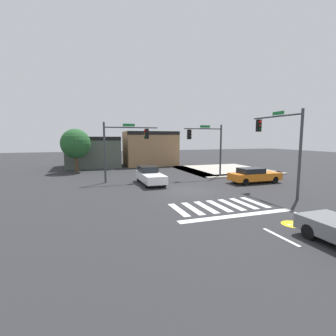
{
  "coord_description": "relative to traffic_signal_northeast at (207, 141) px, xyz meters",
  "views": [
    {
      "loc": [
        -7.62,
        -17.38,
        4.11
      ],
      "look_at": [
        -1.19,
        1.58,
        1.65
      ],
      "focal_mm": 26.57,
      "sensor_mm": 36.0,
      "label": 1
    }
  ],
  "objects": [
    {
      "name": "traffic_signal_northeast",
      "position": [
        0.0,
        0.0,
        0.0
      ],
      "size": [
        4.17,
        0.32,
        5.41
      ],
      "rotation": [
        0.0,
        0.0,
        3.14
      ],
      "color": "#383A3D",
      "rests_on": "ground_plane"
    },
    {
      "name": "car_orange",
      "position": [
        2.74,
        -3.98,
        -3.01
      ],
      "size": [
        4.66,
        1.79,
        1.38
      ],
      "color": "orange",
      "rests_on": "ground_plane"
    },
    {
      "name": "traffic_signal_southeast",
      "position": [
        1.45,
        -8.34,
        0.44
      ],
      "size": [
        0.32,
        4.82,
        5.96
      ],
      "rotation": [
        0.0,
        0.0,
        1.57
      ],
      "color": "#383A3D",
      "rests_on": "ground_plane"
    },
    {
      "name": "car_white",
      "position": [
        -6.31,
        -1.3,
        -2.96
      ],
      "size": [
        1.72,
        4.64,
        1.49
      ],
      "rotation": [
        0.0,
        0.0,
        -1.57
      ],
      "color": "white",
      "rests_on": "ground_plane"
    },
    {
      "name": "ground_plane",
      "position": [
        -4.21,
        -5.22,
        -3.71
      ],
      "size": [
        120.0,
        120.0,
        0.0
      ],
      "primitive_type": "plane",
      "color": "#2B2B2D"
    },
    {
      "name": "curb_corner_northeast",
      "position": [
        4.28,
        4.2,
        -3.64
      ],
      "size": [
        10.0,
        10.6,
        0.15
      ],
      "color": "#B2AA9E",
      "rests_on": "ground_plane"
    },
    {
      "name": "bike_detector_marking",
      "position": [
        -2.51,
        -13.7,
        -3.71
      ],
      "size": [
        1.08,
        1.08,
        0.01
      ],
      "color": "yellow",
      "rests_on": "ground_plane"
    },
    {
      "name": "traffic_signal_northwest",
      "position": [
        -8.26,
        0.4,
        0.08
      ],
      "size": [
        5.04,
        0.32,
        5.49
      ],
      "color": "#383A3D",
      "rests_on": "ground_plane"
    },
    {
      "name": "roadside_tree",
      "position": [
        -12.71,
        8.78,
        -0.33
      ],
      "size": [
        3.47,
        3.47,
        5.13
      ],
      "color": "#4C3823",
      "rests_on": "ground_plane"
    },
    {
      "name": "crosswalk_near",
      "position": [
        -4.21,
        -9.72,
        -3.71
      ],
      "size": [
        5.64,
        2.68,
        0.01
      ],
      "color": "silver",
      "rests_on": "ground_plane"
    },
    {
      "name": "storefront_row",
      "position": [
        -6.58,
        13.7,
        -1.39
      ],
      "size": [
        15.47,
        6.58,
        5.0
      ],
      "color": "#4C564C",
      "rests_on": "ground_plane"
    }
  ]
}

